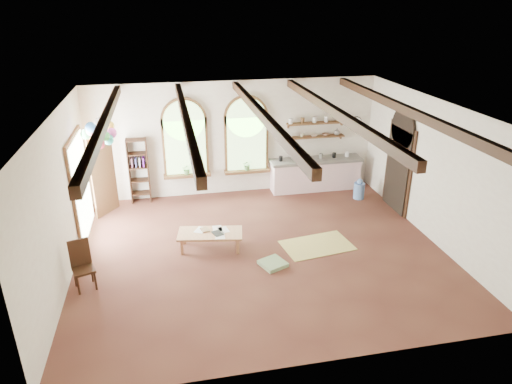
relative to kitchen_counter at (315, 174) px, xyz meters
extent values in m
plane|color=brown|center=(-2.30, -3.20, -0.48)|extent=(8.00, 8.00, 0.00)
cube|color=brown|center=(-3.70, 0.24, 0.97)|extent=(1.24, 0.08, 1.64)
cylinder|color=brown|center=(-3.70, 0.24, 1.72)|extent=(1.24, 0.08, 1.24)
cube|color=#98CA79|center=(-3.70, 0.20, 0.97)|extent=(1.10, 0.04, 1.50)
cube|color=brown|center=(-3.70, 0.15, 0.18)|extent=(1.30, 0.28, 0.08)
cube|color=brown|center=(-2.00, 0.24, 0.97)|extent=(1.24, 0.08, 1.64)
cylinder|color=brown|center=(-2.00, 0.24, 1.72)|extent=(1.24, 0.08, 1.24)
cube|color=#98CA79|center=(-2.00, 0.20, 0.97)|extent=(1.10, 0.04, 1.50)
cube|color=brown|center=(-2.00, 0.15, 0.18)|extent=(1.30, 0.28, 0.08)
cube|color=brown|center=(-6.25, -1.40, 0.67)|extent=(0.10, 1.90, 2.50)
cube|color=black|center=(1.65, -1.70, 0.62)|extent=(0.10, 1.30, 2.40)
cube|color=white|center=(0.00, 0.00, -0.05)|extent=(2.60, 0.55, 0.86)
cube|color=gray|center=(0.00, 0.00, 0.42)|extent=(2.68, 0.62, 0.08)
cube|color=brown|center=(0.00, 0.18, 1.07)|extent=(1.70, 0.24, 0.04)
cube|color=brown|center=(0.00, 0.18, 1.47)|extent=(1.70, 0.24, 0.04)
cylinder|color=black|center=(1.25, 0.25, 1.42)|extent=(0.32, 0.04, 0.32)
cube|color=#311A0F|center=(-5.25, 0.12, 0.42)|extent=(0.03, 0.32, 1.80)
cube|color=#311A0F|center=(-4.75, 0.12, 0.42)|extent=(0.03, 0.32, 1.80)
cube|color=tan|center=(-3.40, -2.87, -0.10)|extent=(1.51, 0.88, 0.05)
cube|color=tan|center=(-4.04, -2.99, -0.30)|extent=(0.06, 0.06, 0.36)
cube|color=tan|center=(-2.84, -3.20, -0.30)|extent=(0.06, 0.06, 0.36)
cube|color=tan|center=(-3.97, -2.54, -0.30)|extent=(0.06, 0.06, 0.36)
cube|color=tan|center=(-2.76, -2.74, -0.30)|extent=(0.06, 0.06, 0.36)
cube|color=#311A0F|center=(-5.95, -3.90, -0.06)|extent=(0.50, 0.50, 0.05)
cube|color=#311A0F|center=(-6.01, -3.73, 0.23)|extent=(0.38, 0.16, 0.58)
cube|color=#D8C96C|center=(-1.00, -3.23, -0.47)|extent=(1.68, 1.18, 0.02)
cube|color=gray|center=(-2.19, -3.83, -0.43)|extent=(0.64, 0.64, 0.08)
cylinder|color=#618CD0|center=(0.80, 0.00, -0.25)|extent=(0.30, 0.30, 0.45)
sphere|color=#618CD0|center=(0.80, 0.00, 0.03)|extent=(0.16, 0.16, 0.16)
cylinder|color=#618CD0|center=(1.00, -0.90, -0.25)|extent=(0.30, 0.30, 0.46)
sphere|color=#618CD0|center=(1.00, -0.90, 0.03)|extent=(0.16, 0.16, 0.16)
cylinder|color=white|center=(-5.70, -1.08, 2.30)|extent=(0.01, 0.01, 0.85)
sphere|color=#29B4A3|center=(-5.52, -1.13, 1.69)|extent=(0.25, 0.25, 0.25)
sphere|color=#FF54CF|center=(-5.45, -0.99, 1.81)|extent=(0.25, 0.25, 0.25)
sphere|color=yellow|center=(-5.50, -0.79, 1.93)|extent=(0.25, 0.25, 0.25)
sphere|color=white|center=(-5.71, -0.89, 2.05)|extent=(0.25, 0.25, 0.25)
sphere|color=#FF6028|center=(-5.86, -0.87, 1.69)|extent=(0.25, 0.25, 0.25)
sphere|color=#439D5C|center=(-6.03, -0.98, 1.81)|extent=(0.25, 0.25, 0.25)
sphere|color=#BD5978|center=(-5.87, -1.14, 1.93)|extent=(0.25, 0.25, 0.25)
sphere|color=#3079D0|center=(-5.85, -1.30, 2.05)|extent=(0.25, 0.25, 0.25)
sphere|color=#CF2E3E|center=(-5.69, -1.42, 1.69)|extent=(0.25, 0.25, 0.25)
sphere|color=#45C654|center=(-5.59, -1.22, 1.81)|extent=(0.25, 0.25, 0.25)
imported|color=olive|center=(-3.59, -2.75, -0.06)|extent=(0.22, 0.28, 0.02)
cube|color=black|center=(-3.24, -2.94, -0.06)|extent=(0.27, 0.33, 0.01)
imported|color=#598C4C|center=(-3.70, 0.12, 0.37)|extent=(0.27, 0.23, 0.30)
imported|color=#598C4C|center=(-2.00, 0.12, 0.37)|extent=(0.27, 0.23, 0.30)
imported|color=white|center=(-0.75, 0.18, 1.14)|extent=(0.12, 0.10, 0.10)
imported|color=beige|center=(-0.40, 0.18, 1.14)|extent=(0.10, 0.10, 0.09)
imported|color=beige|center=(-0.05, 0.18, 1.12)|extent=(0.22, 0.22, 0.05)
imported|color=#8C664C|center=(0.30, 0.18, 1.12)|extent=(0.20, 0.20, 0.06)
imported|color=slate|center=(0.65, 0.18, 1.19)|extent=(0.18, 0.18, 0.19)
camera|label=1|loc=(-4.18, -11.87, 4.76)|focal=32.00mm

